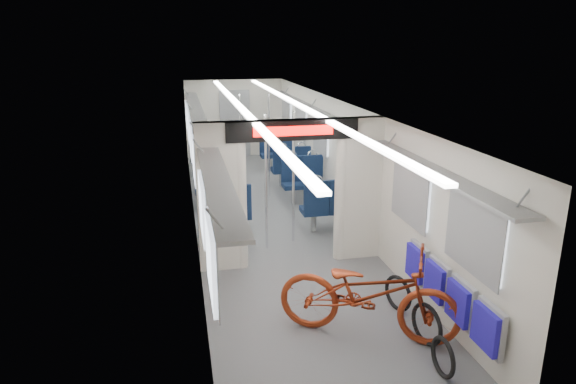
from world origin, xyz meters
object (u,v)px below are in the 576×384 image
at_px(stanchion_near_left, 266,183).
at_px(stanchion_far_left, 241,146).
at_px(bike_hoop_b, 426,326).
at_px(seat_bay_near_right, 314,189).
at_px(bike_hoop_a, 443,359).
at_px(seat_bay_near_left, 221,194).
at_px(bicycle, 368,293).
at_px(bike_hoop_c, 398,295).
at_px(seat_bay_far_left, 211,161).
at_px(stanchion_far_right, 269,147).
at_px(flip_bench, 448,292).
at_px(stanchion_near_right, 293,178).
at_px(seat_bay_far_right, 283,156).

relative_size(stanchion_near_left, stanchion_far_left, 1.00).
distance_m(bike_hoop_b, seat_bay_near_right, 4.75).
bearing_deg(bike_hoop_a, seat_bay_near_left, 109.20).
relative_size(bicycle, bike_hoop_c, 4.39).
relative_size(seat_bay_near_right, seat_bay_far_left, 1.03).
distance_m(seat_bay_far_left, stanchion_near_left, 4.55).
distance_m(stanchion_near_left, stanchion_far_right, 3.05).
bearing_deg(bike_hoop_b, flip_bench, 22.72).
bearing_deg(stanchion_far_left, seat_bay_far_left, 114.75).
bearing_deg(stanchion_near_right, bicycle, -86.23).
bearing_deg(seat_bay_far_right, seat_bay_far_left, -176.09).
distance_m(seat_bay_near_right, stanchion_far_left, 2.14).
relative_size(seat_bay_near_left, stanchion_near_right, 0.92).
relative_size(flip_bench, stanchion_near_right, 0.92).
bearing_deg(seat_bay_near_right, stanchion_far_right, 113.49).
height_order(bicycle, stanchion_far_right, stanchion_far_right).
distance_m(flip_bench, bike_hoop_b, 0.48).
distance_m(bike_hoop_c, seat_bay_far_right, 7.04).
height_order(bike_hoop_b, stanchion_near_right, stanchion_near_right).
height_order(seat_bay_near_right, seat_bay_far_right, seat_bay_near_right).
distance_m(seat_bay_near_left, stanchion_near_left, 1.78).
xyz_separation_m(seat_bay_near_left, stanchion_far_right, (1.22, 1.45, 0.60)).
height_order(seat_bay_far_left, stanchion_far_left, stanchion_far_left).
bearing_deg(bike_hoop_b, stanchion_far_right, 96.90).
distance_m(bicycle, stanchion_near_right, 3.21).
height_order(bike_hoop_b, seat_bay_near_left, seat_bay_near_left).
xyz_separation_m(seat_bay_near_left, seat_bay_far_right, (1.87, 3.04, -0.00)).
height_order(seat_bay_near_right, stanchion_far_left, stanchion_far_left).
bearing_deg(stanchion_near_left, seat_bay_near_right, 50.67).
relative_size(bicycle, seat_bay_far_left, 1.02).
bearing_deg(seat_bay_far_left, stanchion_near_left, -81.77).
xyz_separation_m(bike_hoop_a, seat_bay_near_right, (-0.00, 5.33, 0.35)).
distance_m(seat_bay_far_left, stanchion_far_right, 2.00).
bearing_deg(seat_bay_near_left, bike_hoop_c, -63.68).
height_order(stanchion_near_left, stanchion_far_left, same).
height_order(bicycle, seat_bay_near_right, bicycle).
distance_m(seat_bay_far_right, stanchion_far_right, 1.83).
xyz_separation_m(bike_hoop_c, seat_bay_near_left, (-1.97, 3.99, 0.33)).
bearing_deg(seat_bay_far_right, bike_hoop_b, -89.23).
bearing_deg(flip_bench, bike_hoop_b, -157.28).
bearing_deg(bike_hoop_a, seat_bay_far_left, 102.72).
bearing_deg(flip_bench, bike_hoop_c, 115.16).
relative_size(bike_hoop_b, stanchion_near_right, 0.23).
xyz_separation_m(bike_hoop_a, stanchion_near_left, (-1.23, 3.83, 0.95)).
relative_size(bike_hoop_a, seat_bay_far_right, 0.21).
xyz_separation_m(bicycle, bike_hoop_a, (0.51, -0.90, -0.36)).
bearing_deg(stanchion_far_right, seat_bay_near_right, -66.51).
xyz_separation_m(bicycle, bike_hoop_c, (0.61, 0.49, -0.35)).
bearing_deg(stanchion_far_right, bike_hoop_c, -82.12).
distance_m(bicycle, seat_bay_far_right, 7.53).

